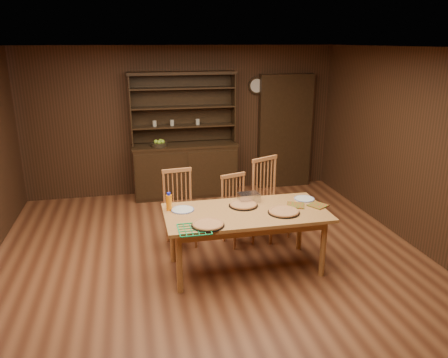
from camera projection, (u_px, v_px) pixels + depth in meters
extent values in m
plane|color=brown|center=(216.00, 268.00, 5.36)|extent=(6.00, 6.00, 0.00)
plane|color=silver|center=(214.00, 48.00, 4.58)|extent=(6.00, 6.00, 0.00)
plane|color=#3C2013|center=(182.00, 121.00, 7.76)|extent=(5.50, 0.00, 5.50)
plane|color=#3C2013|center=(332.00, 328.00, 2.18)|extent=(5.50, 0.00, 5.50)
plane|color=#3C2013|center=(427.00, 154.00, 5.53)|extent=(0.00, 6.00, 6.00)
cube|color=black|center=(185.00, 171.00, 7.78)|extent=(1.80, 0.50, 0.90)
cube|color=black|center=(185.00, 145.00, 7.64)|extent=(1.84, 0.52, 0.04)
cube|color=black|center=(182.00, 107.00, 7.66)|extent=(1.80, 0.02, 1.20)
cube|color=black|center=(131.00, 110.00, 7.34)|extent=(0.02, 0.32, 1.20)
cube|color=black|center=(233.00, 107.00, 7.70)|extent=(0.02, 0.32, 1.20)
cube|color=black|center=(182.00, 73.00, 7.34)|extent=(1.84, 0.34, 0.05)
cylinder|color=gray|center=(155.00, 123.00, 7.49)|extent=(0.07, 0.07, 0.10)
cylinder|color=gray|center=(172.00, 123.00, 7.55)|extent=(0.07, 0.07, 0.10)
cube|color=black|center=(285.00, 132.00, 8.13)|extent=(1.00, 0.18, 2.10)
cylinder|color=black|center=(256.00, 86.00, 7.82)|extent=(0.30, 0.04, 0.30)
cylinder|color=beige|center=(257.00, 86.00, 7.80)|extent=(0.24, 0.01, 0.24)
cube|color=#B5853F|center=(246.00, 213.00, 5.15)|extent=(1.91, 0.96, 0.04)
cylinder|color=#B5853F|center=(179.00, 263.00, 4.75)|extent=(0.07, 0.07, 0.71)
cylinder|color=#B5853F|center=(172.00, 236.00, 5.43)|extent=(0.07, 0.07, 0.71)
cylinder|color=#B5853F|center=(323.00, 248.00, 5.10)|extent=(0.07, 0.07, 0.71)
cylinder|color=#B5853F|center=(300.00, 224.00, 5.77)|extent=(0.07, 0.07, 0.71)
cube|color=#B76A3E|center=(181.00, 215.00, 5.86)|extent=(0.47, 0.45, 0.04)
cylinder|color=#B76A3E|center=(172.00, 237.00, 5.74)|extent=(0.04, 0.04, 0.42)
cylinder|color=#B76A3E|center=(167.00, 228.00, 6.02)|extent=(0.04, 0.04, 0.42)
cylinder|color=#B76A3E|center=(196.00, 233.00, 5.84)|extent=(0.04, 0.04, 0.42)
cylinder|color=#B76A3E|center=(190.00, 225.00, 6.11)|extent=(0.04, 0.04, 0.42)
cube|color=#B76A3E|center=(177.00, 170.00, 5.84)|extent=(0.41, 0.08, 0.05)
cube|color=#B76A3E|center=(239.00, 216.00, 5.92)|extent=(0.48, 0.47, 0.04)
cylinder|color=#B76A3E|center=(235.00, 236.00, 5.80)|extent=(0.03, 0.03, 0.38)
cylinder|color=#B76A3E|center=(224.00, 229.00, 6.03)|extent=(0.03, 0.03, 0.38)
cylinder|color=#B76A3E|center=(253.00, 232.00, 5.94)|extent=(0.03, 0.03, 0.38)
cylinder|color=#B76A3E|center=(242.00, 224.00, 6.17)|extent=(0.03, 0.03, 0.38)
cube|color=#B76A3E|center=(233.00, 175.00, 5.89)|extent=(0.37, 0.14, 0.05)
cube|color=#B76A3E|center=(273.00, 205.00, 6.08)|extent=(0.61, 0.60, 0.04)
cylinder|color=#B76A3E|center=(271.00, 229.00, 5.93)|extent=(0.04, 0.04, 0.46)
cylinder|color=#B76A3E|center=(255.00, 221.00, 6.18)|extent=(0.04, 0.04, 0.46)
cylinder|color=#B76A3E|center=(289.00, 222.00, 6.13)|extent=(0.04, 0.04, 0.46)
cylinder|color=#B76A3E|center=(273.00, 215.00, 6.39)|extent=(0.04, 0.04, 0.46)
cube|color=#B76A3E|center=(265.00, 159.00, 6.04)|extent=(0.42, 0.22, 0.05)
cylinder|color=black|center=(208.00, 225.00, 4.74)|extent=(0.36, 0.36, 0.01)
cylinder|color=tan|center=(208.00, 224.00, 4.73)|extent=(0.34, 0.34, 0.02)
torus|color=#B37340|center=(208.00, 224.00, 4.73)|extent=(0.34, 0.34, 0.03)
cylinder|color=black|center=(284.00, 213.00, 5.09)|extent=(0.38, 0.38, 0.01)
cylinder|color=tan|center=(284.00, 211.00, 5.09)|extent=(0.35, 0.35, 0.02)
torus|color=#B37340|center=(284.00, 211.00, 5.09)|extent=(0.35, 0.35, 0.03)
cylinder|color=black|center=(243.00, 206.00, 5.30)|extent=(0.36, 0.36, 0.01)
cylinder|color=tan|center=(243.00, 204.00, 5.30)|extent=(0.32, 0.32, 0.02)
torus|color=#B37340|center=(243.00, 204.00, 5.30)|extent=(0.33, 0.33, 0.03)
cylinder|color=beige|center=(183.00, 210.00, 5.17)|extent=(0.27, 0.27, 0.01)
torus|color=navy|center=(183.00, 210.00, 5.17)|extent=(0.28, 0.28, 0.01)
cylinder|color=beige|center=(304.00, 199.00, 5.53)|extent=(0.25, 0.25, 0.01)
torus|color=navy|center=(304.00, 199.00, 5.52)|extent=(0.26, 0.26, 0.01)
cube|color=silver|center=(249.00, 197.00, 5.46)|extent=(0.27, 0.20, 0.10)
cylinder|color=orange|center=(169.00, 203.00, 5.15)|extent=(0.07, 0.07, 0.19)
cylinder|color=#161FB4|center=(169.00, 194.00, 5.12)|extent=(0.04, 0.04, 0.03)
cube|color=red|center=(318.00, 205.00, 5.30)|extent=(0.27, 0.27, 0.01)
cube|color=red|center=(295.00, 205.00, 5.31)|extent=(0.27, 0.27, 0.02)
cylinder|color=black|center=(159.00, 144.00, 7.48)|extent=(0.28, 0.28, 0.06)
sphere|color=#9AC434|center=(156.00, 142.00, 7.46)|extent=(0.08, 0.08, 0.08)
sphere|color=#9AC434|center=(161.00, 141.00, 7.50)|extent=(0.08, 0.08, 0.08)
sphere|color=#9AC434|center=(159.00, 142.00, 7.42)|extent=(0.08, 0.08, 0.08)
sphere|color=#9AC434|center=(163.00, 142.00, 7.46)|extent=(0.08, 0.08, 0.08)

